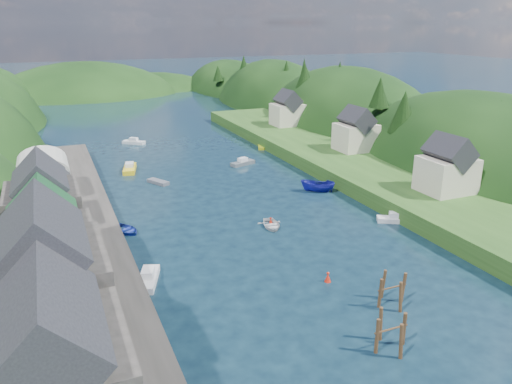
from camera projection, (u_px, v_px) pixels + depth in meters
name	position (u px, v px, depth m)	size (l,w,h in m)	color
ground	(207.00, 176.00, 87.14)	(600.00, 600.00, 0.00)	black
hillside_right	(346.00, 158.00, 127.93)	(36.00, 245.56, 48.00)	black
far_hills	(117.00, 118.00, 199.17)	(103.00, 68.00, 44.00)	black
hill_trees	(188.00, 100.00, 97.42)	(92.45, 153.53, 12.26)	black
quay_left	(74.00, 271.00, 51.80)	(12.00, 110.00, 2.00)	#2D2B28
quayside_buildings	(49.00, 282.00, 37.24)	(8.00, 35.84, 12.90)	#2D2B28
boat_sheds	(44.00, 183.00, 66.25)	(7.00, 21.00, 7.50)	#2D2D30
terrace_right	(361.00, 169.00, 87.26)	(16.00, 120.00, 2.40)	#234719
right_bank_cottages	(350.00, 132.00, 94.13)	(9.00, 59.24, 8.41)	beige
piling_cluster_near	(390.00, 335.00, 40.66)	(3.22, 3.00, 3.75)	#382314
piling_cluster_far	(392.00, 293.00, 47.12)	(3.18, 2.97, 3.65)	#382314
channel_buoy_near	(328.00, 277.00, 51.57)	(0.70, 0.70, 1.10)	#AE1E0D
channel_buoy_far	(271.00, 222.00, 66.06)	(0.70, 0.70, 1.10)	#AE1E0D
moored_boats	(245.00, 203.00, 72.71)	(38.94, 91.89, 2.08)	#4F565B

